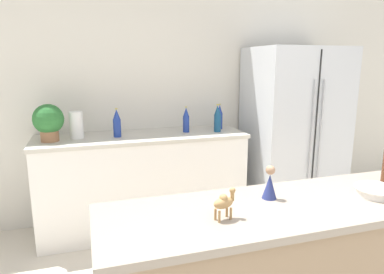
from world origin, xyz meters
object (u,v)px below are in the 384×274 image
(refrigerator, at_px, (293,132))
(camel_figurine, at_px, (224,202))
(back_bottle_2, at_px, (117,123))
(fruit_bowl, at_px, (377,191))
(paper_towel_roll, at_px, (76,125))
(wise_man_figurine_blue, at_px, (270,184))
(back_bottle_1, at_px, (186,120))
(back_bottle_0, at_px, (217,119))
(back_bottle_3, at_px, (220,117))
(potted_plant, at_px, (48,121))

(refrigerator, height_order, camel_figurine, refrigerator)
(back_bottle_2, relative_size, fruit_bowl, 1.27)
(refrigerator, bearing_deg, paper_towel_roll, 177.28)
(camel_figurine, distance_m, wise_man_figurine_blue, 0.33)
(back_bottle_1, distance_m, fruit_bowl, 1.96)
(back_bottle_2, xyz_separation_m, fruit_bowl, (1.09, -1.89, -0.08))
(paper_towel_roll, height_order, camel_figurine, paper_towel_roll)
(camel_figurine, bearing_deg, back_bottle_0, 69.26)
(paper_towel_roll, bearing_deg, refrigerator, -2.72)
(back_bottle_3, bearing_deg, back_bottle_1, -171.06)
(wise_man_figurine_blue, bearing_deg, back_bottle_3, 75.43)
(back_bottle_0, bearing_deg, back_bottle_3, 60.60)
(back_bottle_2, height_order, fruit_bowl, back_bottle_2)
(wise_man_figurine_blue, bearing_deg, back_bottle_2, 107.79)
(paper_towel_roll, relative_size, back_bottle_1, 0.96)
(back_bottle_2, xyz_separation_m, wise_man_figurine_blue, (0.56, -1.76, -0.04))
(refrigerator, bearing_deg, wise_man_figurine_blue, -126.71)
(refrigerator, height_order, back_bottle_0, refrigerator)
(refrigerator, xyz_separation_m, wise_man_figurine_blue, (-1.27, -1.71, 0.14))
(paper_towel_roll, xyz_separation_m, back_bottle_3, (1.40, 0.04, 0.00))
(back_bottle_0, height_order, back_bottle_2, back_bottle_0)
(refrigerator, xyz_separation_m, back_bottle_3, (-0.79, 0.14, 0.18))
(back_bottle_2, relative_size, camel_figurine, 1.97)
(back_bottle_2, distance_m, camel_figurine, 1.93)
(refrigerator, bearing_deg, back_bottle_3, 169.84)
(potted_plant, bearing_deg, back_bottle_2, 1.09)
(refrigerator, relative_size, fruit_bowl, 8.48)
(refrigerator, relative_size, paper_towel_roll, 7.28)
(fruit_bowl, bearing_deg, back_bottle_3, 91.43)
(paper_towel_roll, distance_m, back_bottle_1, 1.02)
(refrigerator, height_order, fruit_bowl, refrigerator)
(potted_plant, height_order, back_bottle_0, potted_plant)
(wise_man_figurine_blue, bearing_deg, fruit_bowl, -13.54)
(potted_plant, relative_size, paper_towel_roll, 1.34)
(back_bottle_1, bearing_deg, paper_towel_roll, 178.79)
(potted_plant, distance_m, back_bottle_0, 1.55)
(refrigerator, xyz_separation_m, camel_figurine, (-1.57, -1.85, 0.15))
(potted_plant, relative_size, back_bottle_3, 1.25)
(paper_towel_roll, relative_size, back_bottle_0, 0.89)
(fruit_bowl, distance_m, wise_man_figurine_blue, 0.55)
(wise_man_figurine_blue, bearing_deg, paper_towel_roll, 116.91)
(back_bottle_3, xyz_separation_m, fruit_bowl, (0.05, -1.97, -0.08))
(refrigerator, distance_m, fruit_bowl, 1.98)
(back_bottle_3, relative_size, fruit_bowl, 1.25)
(camel_figurine, xyz_separation_m, wise_man_figurine_blue, (0.30, 0.15, -0.01))
(paper_towel_roll, relative_size, fruit_bowl, 1.16)
(back_bottle_2, xyz_separation_m, back_bottle_3, (1.04, 0.09, -0.00))
(refrigerator, height_order, paper_towel_roll, refrigerator)
(back_bottle_1, distance_m, back_bottle_2, 0.67)
(back_bottle_1, xyz_separation_m, back_bottle_3, (0.38, 0.06, 0.00))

